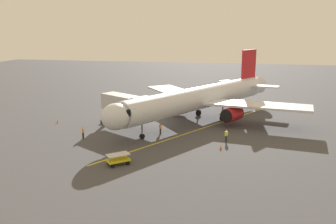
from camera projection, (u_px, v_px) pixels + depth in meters
The scene contains 11 objects.
ground_plane at pixel (203, 121), 61.13m from camera, with size 220.00×220.00×0.00m, color #424244.
apron_lead_in_line at pixel (195, 131), 55.45m from camera, with size 0.24×40.00×0.01m, color yellow.
airplane at pixel (201, 98), 60.47m from camera, with size 30.70×36.34×11.50m.
jet_bridge at pixel (130, 105), 55.98m from camera, with size 10.75×7.81×5.40m.
ground_crew_marshaller at pixel (83, 133), 51.26m from camera, with size 0.42×0.47×1.71m.
ground_crew_wing_walker at pixel (160, 128), 53.62m from camera, with size 0.44×0.47×1.71m.
ground_crew_loader at pixel (226, 136), 49.81m from camera, with size 0.47×0.43×1.71m.
baggage_cart_near_nose at pixel (118, 159), 41.45m from camera, with size 2.87×2.77×1.27m.
safety_cone_nose_left at pixel (221, 147), 46.92m from camera, with size 0.32×0.32×0.55m, color #F2590F.
safety_cone_nose_right at pixel (57, 121), 60.12m from camera, with size 0.32×0.32×0.55m, color #F2590F.
safety_cone_wing_port at pixel (115, 122), 59.69m from camera, with size 0.32×0.32×0.55m, color #F2590F.
Camera 1 is at (-6.26, 59.17, 15.32)m, focal length 38.27 mm.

